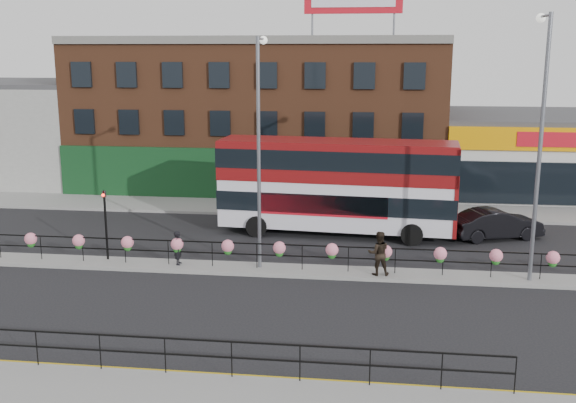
# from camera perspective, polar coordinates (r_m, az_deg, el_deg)

# --- Properties ---
(ground) EXTENTS (120.00, 120.00, 0.00)m
(ground) POSITION_cam_1_polar(r_m,az_deg,el_deg) (29.68, -0.73, -5.98)
(ground) COLOR black
(ground) RESTS_ON ground
(north_pavement) EXTENTS (60.00, 4.00, 0.15)m
(north_pavement) POSITION_cam_1_polar(r_m,az_deg,el_deg) (41.13, 1.57, -0.58)
(north_pavement) COLOR gray
(north_pavement) RESTS_ON ground
(median) EXTENTS (60.00, 1.60, 0.15)m
(median) POSITION_cam_1_polar(r_m,az_deg,el_deg) (29.65, -0.73, -5.84)
(median) COLOR gray
(median) RESTS_ON ground
(yellow_line_inner) EXTENTS (60.00, 0.10, 0.01)m
(yellow_line_inner) POSITION_cam_1_polar(r_m,az_deg,el_deg) (20.84, -4.52, -14.41)
(yellow_line_inner) COLOR gold
(yellow_line_inner) RESTS_ON ground
(yellow_line_outer) EXTENTS (60.00, 0.10, 0.01)m
(yellow_line_outer) POSITION_cam_1_polar(r_m,az_deg,el_deg) (20.68, -4.63, -14.64)
(yellow_line_outer) COLOR gold
(yellow_line_outer) RESTS_ON ground
(brick_building) EXTENTS (25.00, 12.21, 10.30)m
(brick_building) POSITION_cam_1_polar(r_m,az_deg,el_deg) (48.66, -2.19, 7.50)
(brick_building) COLOR brown
(brick_building) RESTS_ON ground
(supermarket) EXTENTS (15.00, 12.25, 5.30)m
(supermarket) POSITION_cam_1_polar(r_m,az_deg,el_deg) (49.74, 21.26, 3.89)
(supermarket) COLOR silver
(supermarket) RESTS_ON ground
(median_railing) EXTENTS (30.04, 0.56, 1.23)m
(median_railing) POSITION_cam_1_polar(r_m,az_deg,el_deg) (29.36, -0.74, -4.04)
(median_railing) COLOR black
(median_railing) RESTS_ON median
(south_railing) EXTENTS (20.04, 0.05, 1.12)m
(south_railing) POSITION_cam_1_polar(r_m,az_deg,el_deg) (20.55, -10.39, -12.04)
(south_railing) COLOR black
(south_railing) RESTS_ON south_pavement
(double_decker_bus) EXTENTS (12.45, 3.81, 4.97)m
(double_decker_bus) POSITION_cam_1_polar(r_m,az_deg,el_deg) (35.09, 4.24, 2.06)
(double_decker_bus) COLOR silver
(double_decker_bus) RESTS_ON ground
(car) EXTENTS (4.68, 5.78, 1.56)m
(car) POSITION_cam_1_polar(r_m,az_deg,el_deg) (36.23, 17.19, -1.83)
(car) COLOR black
(car) RESTS_ON ground
(pedestrian_a) EXTENTS (0.62, 0.45, 1.53)m
(pedestrian_a) POSITION_cam_1_polar(r_m,az_deg,el_deg) (30.40, -9.27, -3.88)
(pedestrian_a) COLOR black
(pedestrian_a) RESTS_ON median
(pedestrian_b) EXTENTS (1.09, 0.94, 1.91)m
(pedestrian_b) POSITION_cam_1_polar(r_m,az_deg,el_deg) (28.82, 7.68, -4.36)
(pedestrian_b) COLOR black
(pedestrian_b) RESTS_ON median
(lamp_column_west) EXTENTS (0.36, 1.75, 9.95)m
(lamp_column_west) POSITION_cam_1_polar(r_m,az_deg,el_deg) (28.85, -2.43, 5.81)
(lamp_column_west) COLOR slate
(lamp_column_west) RESTS_ON median
(lamp_column_east) EXTENTS (0.39, 1.90, 10.82)m
(lamp_column_east) POSITION_cam_1_polar(r_m,az_deg,el_deg) (28.89, 20.57, 6.05)
(lamp_column_east) COLOR slate
(lamp_column_east) RESTS_ON median
(traffic_light_median) EXTENTS (0.15, 0.28, 3.65)m
(traffic_light_median) POSITION_cam_1_polar(r_m,az_deg,el_deg) (31.44, -15.24, -0.69)
(traffic_light_median) COLOR black
(traffic_light_median) RESTS_ON median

